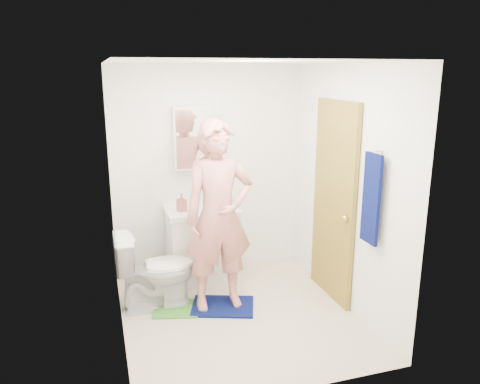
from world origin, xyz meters
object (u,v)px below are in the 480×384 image
medicine_cabinet (196,138)px  towel (371,199)px  vanity_cabinet (202,246)px  soap_dispenser (182,202)px  man (219,217)px  toilet (156,270)px  toothbrush_cup (211,200)px

medicine_cabinet → towel: (1.18, -1.71, -0.35)m
vanity_cabinet → towel: bearing=-51.5°
vanity_cabinet → soap_dispenser: size_ratio=4.08×
towel → medicine_cabinet: bearing=124.6°
medicine_cabinet → man: size_ratio=0.37×
medicine_cabinet → toilet: (-0.59, -0.73, -1.20)m
soap_dispenser → toothbrush_cup: bearing=26.6°
medicine_cabinet → man: (0.02, -0.92, -0.64)m
vanity_cabinet → toilet: bearing=-139.6°
vanity_cabinet → toothbrush_cup: bearing=42.7°
towel → soap_dispenser: size_ratio=4.08×
toothbrush_cup → man: size_ratio=0.06×
medicine_cabinet → soap_dispenser: medicine_cabinet is taller
medicine_cabinet → soap_dispenser: (-0.23, -0.28, -0.65)m
towel → toothbrush_cup: 1.95m
soap_dispenser → man: 0.69m
towel → toilet: 2.20m
soap_dispenser → toothbrush_cup: size_ratio=1.76×
medicine_cabinet → toilet: size_ratio=0.88×
soap_dispenser → toilet: bearing=-129.0°
toothbrush_cup → man: 0.83m
vanity_cabinet → soap_dispenser: (-0.23, -0.06, 0.55)m
vanity_cabinet → man: (0.02, -0.70, 0.56)m
towel → soap_dispenser: 2.03m
medicine_cabinet → man: bearing=-88.7°
vanity_cabinet → man: bearing=-88.3°
toothbrush_cup → man: bearing=-98.1°
vanity_cabinet → medicine_cabinet: size_ratio=1.14×
towel → toothbrush_cup: bearing=122.9°
toilet → toothbrush_cup: toothbrush_cup is taller
medicine_cabinet → towel: 2.11m
vanity_cabinet → soap_dispenser: 0.60m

